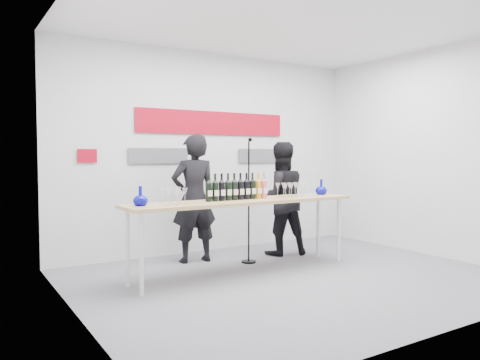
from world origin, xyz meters
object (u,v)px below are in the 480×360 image
object	(u,v)px
tasting_table	(244,205)
presenter_right	(280,198)
presenter_left	(194,198)
mic_stand	(249,225)

from	to	relation	value
tasting_table	presenter_right	world-z (taller)	presenter_right
presenter_left	presenter_right	xyz separation A→B (m)	(1.29, -0.23, -0.05)
tasting_table	presenter_left	bearing A→B (deg)	104.32
tasting_table	mic_stand	bearing A→B (deg)	49.86
mic_stand	presenter_right	bearing A→B (deg)	39.17
mic_stand	presenter_left	bearing A→B (deg)	166.54
presenter_right	mic_stand	bearing A→B (deg)	32.52
presenter_left	presenter_right	world-z (taller)	presenter_left
tasting_table	presenter_left	distance (m)	0.92
presenter_left	mic_stand	xyz separation A→B (m)	(0.61, -0.44, -0.35)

